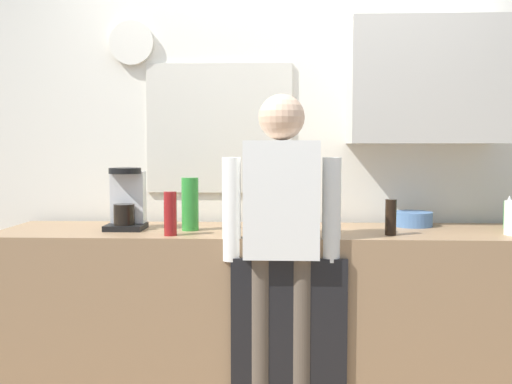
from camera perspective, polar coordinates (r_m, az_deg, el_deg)
kitchen_counter at (r=3.25m, az=2.38°, el=-11.62°), size 2.99×0.64×0.91m
dishwasher_panel at (r=2.95m, az=3.12°, el=-14.25°), size 0.56×0.02×0.82m
back_wall_assembly at (r=3.53m, az=3.99°, el=4.49°), size 4.59×0.42×2.60m
coffee_maker at (r=3.25m, az=-12.39°, el=-0.93°), size 0.20×0.20×0.33m
bottle_clear_soda at (r=3.15m, az=-6.41°, el=-1.16°), size 0.09×0.09×0.28m
bottle_red_vinegar at (r=2.98m, az=-8.30°, el=-2.07°), size 0.06×0.06×0.22m
bottle_dark_sauce at (r=3.03m, az=12.80°, el=-2.39°), size 0.06×0.06×0.18m
cup_white_mug at (r=3.04m, az=4.83°, el=-3.10°), size 0.08×0.08×0.10m
mixing_bowl at (r=3.41m, az=14.78°, el=-2.53°), size 0.22×0.22×0.08m
dish_soap at (r=3.48m, az=23.15°, el=-1.97°), size 0.06×0.06×0.18m
person_at_sink at (r=2.85m, az=2.40°, el=-3.72°), size 0.57×0.22×1.60m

